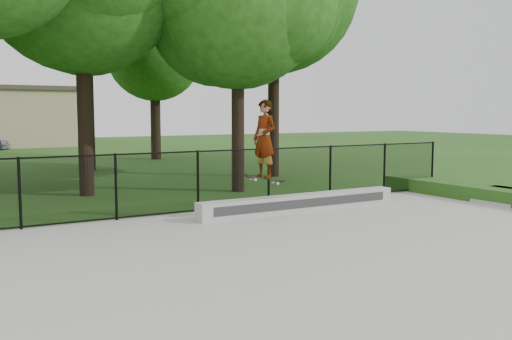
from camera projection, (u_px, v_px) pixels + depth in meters
name	position (u px, v px, depth m)	size (l,w,h in m)	color
ground	(361.00, 274.00, 8.71)	(100.00, 100.00, 0.00)	#294A15
concrete_slab	(361.00, 272.00, 8.70)	(14.00, 12.00, 0.06)	#ABABA6
grind_ledge	(301.00, 203.00, 13.81)	(5.47, 0.40, 0.42)	#B5B4B0
skater_airborne	(264.00, 140.00, 12.91)	(0.83, 0.72, 1.95)	black
chainlink_fence	(198.00, 181.00, 13.68)	(16.06, 0.06, 1.50)	black
concrete_steps	(505.00, 199.00, 15.10)	(1.07, 1.20, 0.45)	#ABABA6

